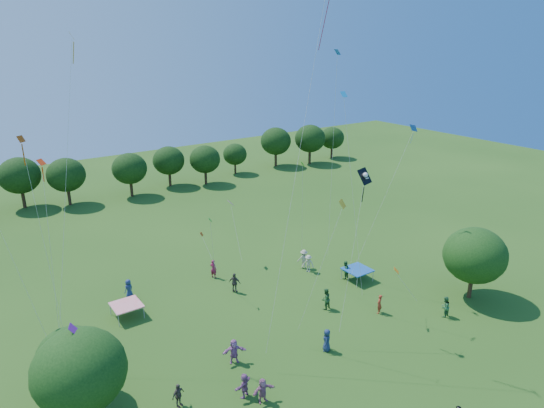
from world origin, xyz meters
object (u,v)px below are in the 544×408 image
Objects in this scene: tent_red_stripe at (126,305)px; tent_blue at (357,270)px; near_tree_west at (80,371)px; red_high_kite at (313,73)px; near_tree_east at (475,255)px; near_tree_north at (71,357)px; pirate_kite at (365,179)px.

tent_blue is (19.21, -6.00, 0.00)m from tent_red_stripe.
near_tree_west is 21.56m from red_high_kite.
red_high_kite is (9.98, -10.08, 17.81)m from tent_red_stripe.
near_tree_east reaches higher than tent_red_stripe.
near_tree_north is 0.22× the size of red_high_kite.
near_tree_east is 28.50m from tent_red_stripe.
tent_blue is at bearing -17.36° from tent_red_stripe.
tent_red_stripe is (-24.82, 13.70, -2.87)m from near_tree_east.
near_tree_east is 13.76m from pirate_kite.
near_tree_west is at bearing 177.58° from pirate_kite.
near_tree_west is 25.67m from tent_blue.
tent_blue is 0.20× the size of pirate_kite.
tent_blue is 20.47m from red_high_kite.
near_tree_north is 21.64m from pirate_kite.
tent_blue is (25.07, 4.54, -3.19)m from near_tree_west.
tent_red_stripe is 22.77m from red_high_kite.
near_tree_west is 21.02m from pirate_kite.
red_high_kite reaches higher than near_tree_east.
pirate_kite reaches higher than tent_red_stripe.
near_tree_north reaches higher than tent_red_stripe.
tent_red_stripe is at bearing 162.64° from tent_blue.
near_tree_west reaches higher than near_tree_north.
near_tree_west is 0.29× the size of red_high_kite.
red_high_kite reaches higher than near_tree_north.
pirate_kite is (19.47, -3.92, 8.60)m from near_tree_north.
pirate_kite is at bearing -39.58° from tent_red_stripe.
tent_blue is at bearing 10.26° from near_tree_west.
near_tree_east is at bearing -11.88° from pirate_kite.
tent_blue is 13.16m from pirate_kite.
near_tree_east is (30.54, -6.25, 0.76)m from near_tree_north.
red_high_kite reaches higher than tent_blue.
near_tree_east is 21.36m from red_high_kite.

